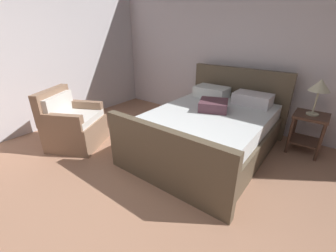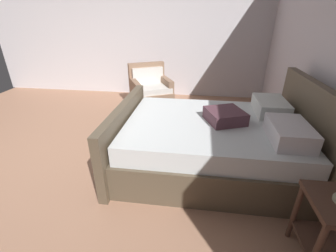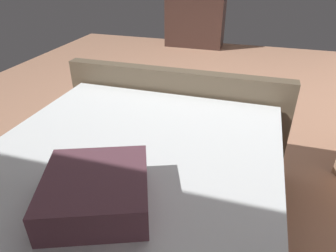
{
  "view_description": "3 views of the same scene",
  "coord_description": "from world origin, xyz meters",
  "views": [
    {
      "loc": [
        1.2,
        -0.81,
        1.73
      ],
      "look_at": [
        -0.4,
        1.28,
        0.55
      ],
      "focal_mm": 23.45,
      "sensor_mm": 36.0,
      "label": 1
    },
    {
      "loc": [
        2.4,
        1.71,
        1.76
      ],
      "look_at": [
        -0.12,
        1.36,
        0.52
      ],
      "focal_mm": 24.5,
      "sensor_mm": 36.0,
      "label": 2
    },
    {
      "loc": [
        -0.66,
        2.8,
        1.49
      ],
      "look_at": [
        -0.24,
        1.43,
        0.67
      ],
      "focal_mm": 31.86,
      "sensor_mm": 36.0,
      "label": 3
    }
  ],
  "objects": [
    {
      "name": "dresser",
      "position": [
        0.52,
        -2.81,
        0.44
      ],
      "size": [
        1.04,
        0.46,
        0.87
      ],
      "color": "#3A2520",
      "rests_on": "ground"
    },
    {
      "name": "bed",
      "position": [
        -0.11,
        1.93,
        0.35
      ],
      "size": [
        1.71,
        2.25,
        1.11
      ],
      "color": "brown",
      "rests_on": "ground"
    },
    {
      "name": "ground_plane",
      "position": [
        0.0,
        0.0,
        -0.01
      ],
      "size": [
        5.86,
        6.31,
        0.02
      ],
      "primitive_type": "cube",
      "color": "#A6765B"
    }
  ]
}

